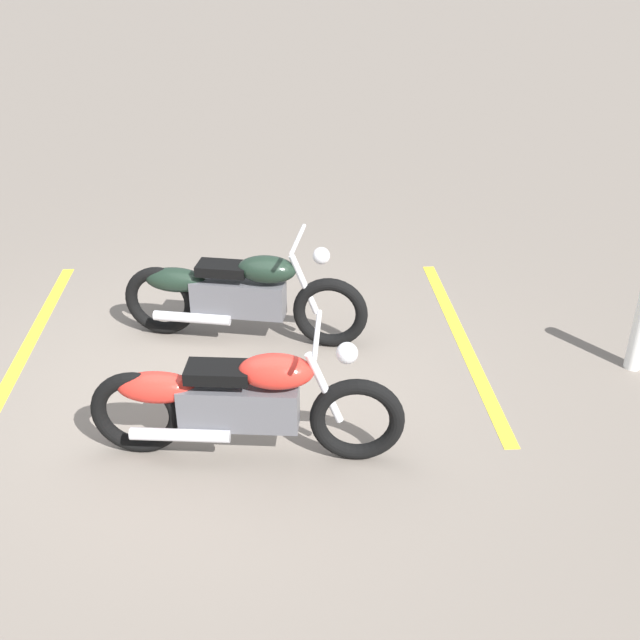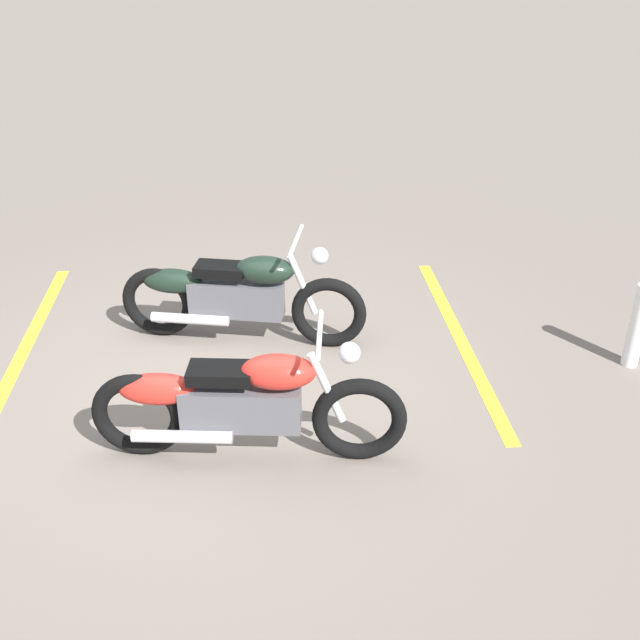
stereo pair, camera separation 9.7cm
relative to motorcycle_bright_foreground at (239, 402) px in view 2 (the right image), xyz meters
The scene contains 6 objects.
ground_plane 0.99m from the motorcycle_bright_foreground, 108.60° to the left, with size 60.00×60.00×0.00m, color slate.
motorcycle_bright_foreground is the anchor object (origin of this frame).
motorcycle_dark_foreground 1.68m from the motorcycle_bright_foreground, 94.63° to the left, with size 2.22×0.66×1.04m.
bollard_post 3.48m from the motorcycle_bright_foreground, 18.93° to the left, with size 0.14×0.14×0.76m, color white.
parking_stripe_near 2.65m from the motorcycle_bright_foreground, 141.75° to the left, with size 3.20×0.12×0.01m, color yellow.
parking_stripe_mid 2.54m from the motorcycle_bright_foreground, 40.34° to the left, with size 3.20×0.12×0.01m, color yellow.
Camera 2 is at (0.69, -5.18, 3.49)m, focal length 42.45 mm.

